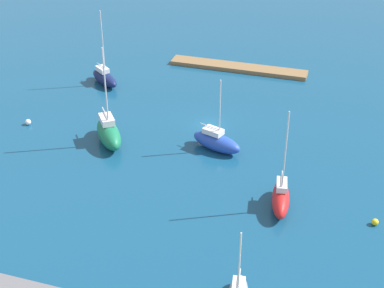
{
  "coord_description": "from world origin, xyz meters",
  "views": [
    {
      "loc": [
        -17.75,
        64.62,
        36.79
      ],
      "look_at": [
        0.0,
        7.87,
        1.5
      ],
      "focal_mm": 53.45,
      "sensor_mm": 36.0,
      "label": 1
    }
  ],
  "objects_px": {
    "sailboat_navy_far_south": "(104,77)",
    "sailboat_red_by_breakwater": "(281,198)",
    "pier_dock": "(238,67)",
    "mooring_buoy_yellow": "(375,222)",
    "sailboat_green_far_north": "(109,133)",
    "mooring_buoy_white": "(28,122)",
    "sailboat_blue_off_beacon": "(216,141)"
  },
  "relations": [
    {
      "from": "sailboat_navy_far_south",
      "to": "sailboat_blue_off_beacon",
      "type": "bearing_deg",
      "value": 4.84
    },
    {
      "from": "sailboat_navy_far_south",
      "to": "sailboat_red_by_breakwater",
      "type": "height_order",
      "value": "sailboat_red_by_breakwater"
    },
    {
      "from": "pier_dock",
      "to": "mooring_buoy_white",
      "type": "relative_size",
      "value": 28.39
    },
    {
      "from": "pier_dock",
      "to": "sailboat_blue_off_beacon",
      "type": "relative_size",
      "value": 2.33
    },
    {
      "from": "sailboat_green_far_north",
      "to": "mooring_buoy_white",
      "type": "bearing_deg",
      "value": -133.07
    },
    {
      "from": "sailboat_green_far_north",
      "to": "mooring_buoy_yellow",
      "type": "xyz_separation_m",
      "value": [
        -32.64,
        6.96,
        -1.14
      ]
    },
    {
      "from": "pier_dock",
      "to": "sailboat_green_far_north",
      "type": "relative_size",
      "value": 1.72
    },
    {
      "from": "sailboat_red_by_breakwater",
      "to": "mooring_buoy_yellow",
      "type": "distance_m",
      "value": 9.76
    },
    {
      "from": "pier_dock",
      "to": "sailboat_red_by_breakwater",
      "type": "height_order",
      "value": "sailboat_red_by_breakwater"
    },
    {
      "from": "sailboat_navy_far_south",
      "to": "mooring_buoy_white",
      "type": "relative_size",
      "value": 14.87
    },
    {
      "from": "sailboat_blue_off_beacon",
      "to": "mooring_buoy_yellow",
      "type": "bearing_deg",
      "value": -7.5
    },
    {
      "from": "sailboat_green_far_north",
      "to": "mooring_buoy_yellow",
      "type": "relative_size",
      "value": 18.07
    },
    {
      "from": "sailboat_red_by_breakwater",
      "to": "sailboat_green_far_north",
      "type": "bearing_deg",
      "value": -116.3
    },
    {
      "from": "sailboat_green_far_north",
      "to": "sailboat_blue_off_beacon",
      "type": "distance_m",
      "value": 13.56
    },
    {
      "from": "sailboat_navy_far_south",
      "to": "sailboat_red_by_breakwater",
      "type": "relative_size",
      "value": 0.99
    },
    {
      "from": "sailboat_red_by_breakwater",
      "to": "mooring_buoy_yellow",
      "type": "height_order",
      "value": "sailboat_red_by_breakwater"
    },
    {
      "from": "pier_dock",
      "to": "sailboat_navy_far_south",
      "type": "relative_size",
      "value": 1.91
    },
    {
      "from": "sailboat_green_far_north",
      "to": "mooring_buoy_yellow",
      "type": "height_order",
      "value": "sailboat_green_far_north"
    },
    {
      "from": "sailboat_blue_off_beacon",
      "to": "sailboat_red_by_breakwater",
      "type": "relative_size",
      "value": 0.81
    },
    {
      "from": "sailboat_blue_off_beacon",
      "to": "mooring_buoy_white",
      "type": "xyz_separation_m",
      "value": [
        25.72,
        1.33,
        -0.78
      ]
    },
    {
      "from": "pier_dock",
      "to": "sailboat_green_far_north",
      "type": "height_order",
      "value": "sailboat_green_far_north"
    },
    {
      "from": "sailboat_green_far_north",
      "to": "sailboat_blue_off_beacon",
      "type": "bearing_deg",
      "value": 63.27
    },
    {
      "from": "sailboat_navy_far_south",
      "to": "sailboat_red_by_breakwater",
      "type": "distance_m",
      "value": 38.69
    },
    {
      "from": "sailboat_red_by_breakwater",
      "to": "sailboat_navy_far_south",
      "type": "bearing_deg",
      "value": -136.05
    },
    {
      "from": "sailboat_blue_off_beacon",
      "to": "mooring_buoy_white",
      "type": "distance_m",
      "value": 25.76
    },
    {
      "from": "sailboat_green_far_north",
      "to": "mooring_buoy_yellow",
      "type": "bearing_deg",
      "value": 40.45
    },
    {
      "from": "sailboat_blue_off_beacon",
      "to": "sailboat_red_by_breakwater",
      "type": "distance_m",
      "value": 13.53
    },
    {
      "from": "pier_dock",
      "to": "sailboat_green_far_north",
      "type": "distance_m",
      "value": 29.61
    },
    {
      "from": "sailboat_navy_far_south",
      "to": "mooring_buoy_yellow",
      "type": "distance_m",
      "value": 46.83
    },
    {
      "from": "mooring_buoy_yellow",
      "to": "mooring_buoy_white",
      "type": "xyz_separation_m",
      "value": [
        45.04,
        -8.16,
        0.03
      ]
    },
    {
      "from": "sailboat_navy_far_south",
      "to": "mooring_buoy_yellow",
      "type": "bearing_deg",
      "value": 7.72
    },
    {
      "from": "sailboat_red_by_breakwater",
      "to": "mooring_buoy_white",
      "type": "height_order",
      "value": "sailboat_red_by_breakwater"
    }
  ]
}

